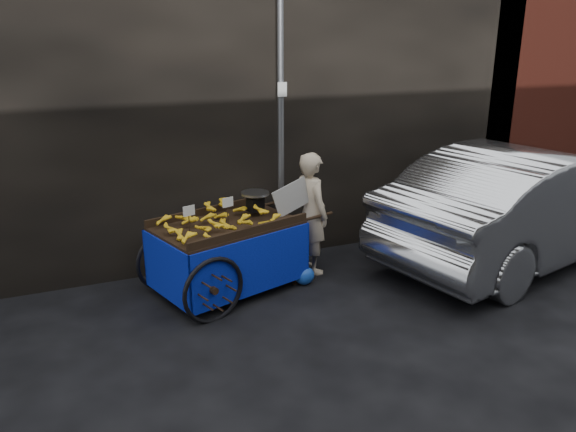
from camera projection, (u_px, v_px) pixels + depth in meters
name	position (u px, v px, depth m)	size (l,w,h in m)	color
ground	(300.00, 307.00, 6.62)	(80.00, 80.00, 0.00)	black
building_wall	(253.00, 74.00, 8.27)	(13.50, 2.00, 5.00)	black
street_pole	(281.00, 120.00, 7.25)	(0.12, 0.10, 4.00)	slate
banana_cart	(223.00, 232.00, 6.81)	(2.53, 1.66, 1.27)	black
vendor	(311.00, 213.00, 7.39)	(0.85, 0.65, 1.63)	beige
plastic_bag	(305.00, 276.00, 7.18)	(0.26, 0.21, 0.24)	#1847B5
parked_car	(529.00, 203.00, 7.89)	(1.71, 4.89, 1.61)	#B7B9BE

